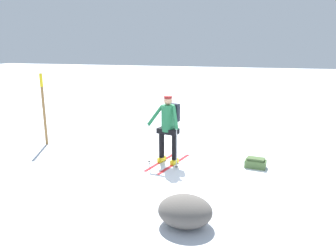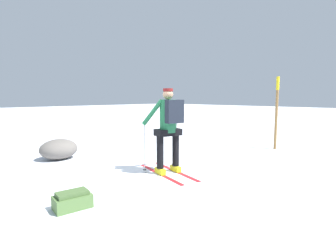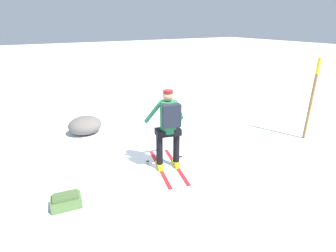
# 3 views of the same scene
# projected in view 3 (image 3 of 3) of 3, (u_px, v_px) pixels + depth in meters

# --- Properties ---
(ground_plane) EXTENTS (80.00, 80.00, 0.00)m
(ground_plane) POSITION_uv_depth(u_px,v_px,m) (141.00, 160.00, 6.41)
(ground_plane) COLOR white
(skier) EXTENTS (0.98, 1.79, 1.84)m
(skier) POSITION_uv_depth(u_px,v_px,m) (168.00, 125.00, 5.69)
(skier) COLOR red
(skier) RESTS_ON ground_plane
(dropped_backpack) EXTENTS (0.56, 0.38, 0.26)m
(dropped_backpack) POSITION_uv_depth(u_px,v_px,m) (66.00, 201.00, 4.76)
(dropped_backpack) COLOR #4C6B38
(dropped_backpack) RESTS_ON ground_plane
(trail_marker) EXTENTS (0.09, 0.09, 2.28)m
(trail_marker) POSITION_uv_depth(u_px,v_px,m) (313.00, 94.00, 7.14)
(trail_marker) COLOR olive
(trail_marker) RESTS_ON ground_plane
(rock_boulder) EXTENTS (0.98, 0.83, 0.54)m
(rock_boulder) POSITION_uv_depth(u_px,v_px,m) (85.00, 125.00, 7.84)
(rock_boulder) COLOR #5B5651
(rock_boulder) RESTS_ON ground_plane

